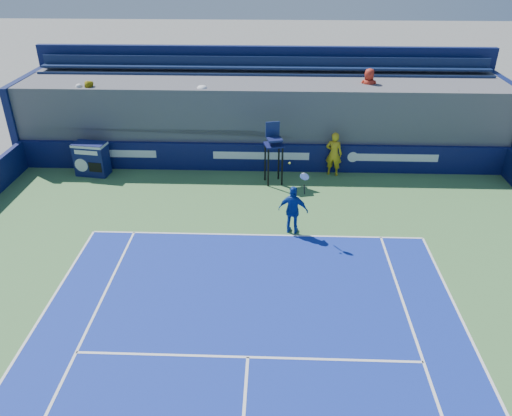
{
  "coord_description": "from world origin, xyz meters",
  "views": [
    {
      "loc": [
        0.52,
        -2.22,
        8.78
      ],
      "look_at": [
        0.0,
        11.5,
        1.25
      ],
      "focal_mm": 35.0,
      "sensor_mm": 36.0,
      "label": 1
    }
  ],
  "objects_px": {
    "match_clock": "(91,158)",
    "tennis_player": "(293,210)",
    "ball_person": "(334,154)",
    "umpire_chair": "(274,147)"
  },
  "relations": [
    {
      "from": "ball_person",
      "to": "match_clock",
      "type": "xyz_separation_m",
      "value": [
        -9.94,
        -0.35,
        -0.19
      ]
    },
    {
      "from": "umpire_chair",
      "to": "tennis_player",
      "type": "xyz_separation_m",
      "value": [
        0.68,
        -3.84,
        -0.67
      ]
    },
    {
      "from": "match_clock",
      "to": "tennis_player",
      "type": "xyz_separation_m",
      "value": [
        8.16,
        -4.32,
        0.12
      ]
    },
    {
      "from": "ball_person",
      "to": "tennis_player",
      "type": "xyz_separation_m",
      "value": [
        -1.78,
        -4.67,
        -0.07
      ]
    },
    {
      "from": "umpire_chair",
      "to": "tennis_player",
      "type": "height_order",
      "value": "tennis_player"
    },
    {
      "from": "ball_person",
      "to": "tennis_player",
      "type": "distance_m",
      "value": 5.0
    },
    {
      "from": "match_clock",
      "to": "tennis_player",
      "type": "relative_size",
      "value": 0.55
    },
    {
      "from": "umpire_chair",
      "to": "tennis_player",
      "type": "distance_m",
      "value": 3.96
    },
    {
      "from": "tennis_player",
      "to": "match_clock",
      "type": "bearing_deg",
      "value": 152.1
    },
    {
      "from": "umpire_chair",
      "to": "ball_person",
      "type": "bearing_deg",
      "value": 18.58
    }
  ]
}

